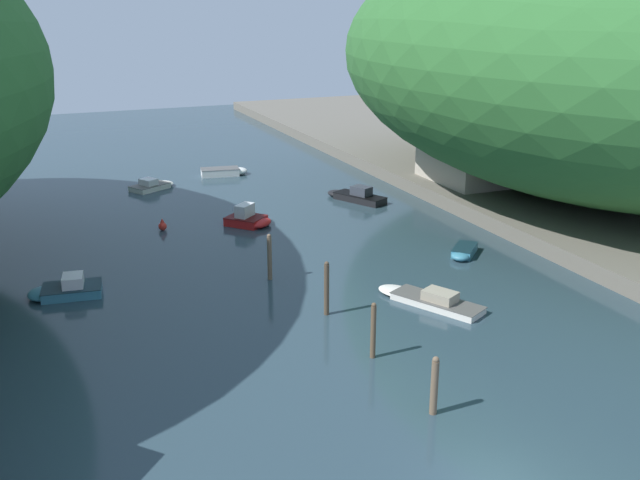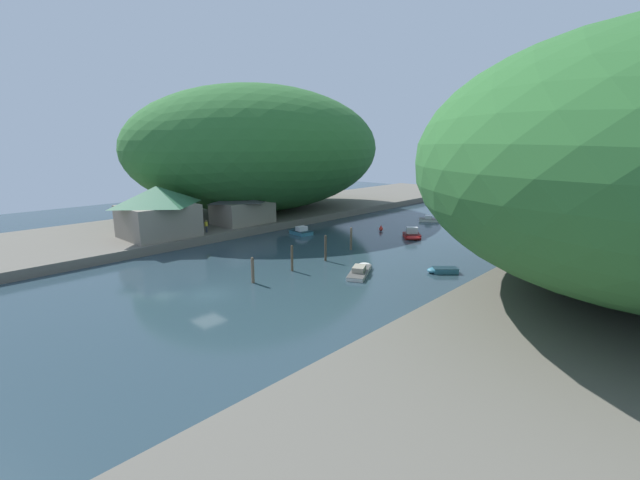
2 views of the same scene
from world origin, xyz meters
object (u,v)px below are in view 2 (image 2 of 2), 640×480
object	(u,v)px
boat_far_upstream	(412,235)
channel_buoy_near	(381,229)
person_on_quay	(206,225)
waterfront_building	(158,211)
right_bank_cottage	(589,232)
boat_navy_launch	(431,220)
boathouse_shed	(242,208)
boat_far_right_bank	(441,270)
boat_near_quay	(360,270)
boat_yellow_tender	(480,223)
boat_cabin_cruiser	(494,243)
boat_moored_right	(300,231)

from	to	relation	value
boat_far_upstream	channel_buoy_near	bearing A→B (deg)	-53.00
boat_far_upstream	person_on_quay	xyz separation A→B (m)	(-19.94, -20.37, 1.61)
waterfront_building	right_bank_cottage	size ratio (longest dim) A/B	1.07
waterfront_building	boat_navy_launch	size ratio (longest dim) A/B	2.05
boathouse_shed	boat_far_right_bank	xyz separation A→B (m)	(32.74, 0.90, -3.13)
waterfront_building	boat_far_right_bank	distance (m)	36.11
boat_near_quay	boat_yellow_tender	bearing A→B (deg)	65.93
boat_yellow_tender	channel_buoy_near	bearing A→B (deg)	-21.79
boat_far_right_bank	channel_buoy_near	size ratio (longest dim) A/B	3.39
boat_far_right_bank	person_on_quay	bearing A→B (deg)	61.23
waterfront_building	boat_near_quay	size ratio (longest dim) A/B	1.43
boat_navy_launch	right_bank_cottage	bearing A→B (deg)	33.77
boathouse_shed	boat_far_right_bank	world-z (taller)	boathouse_shed
boat_cabin_cruiser	boat_moored_right	distance (m)	26.62
boat_cabin_cruiser	right_bank_cottage	bearing A→B (deg)	-34.58
waterfront_building	boathouse_shed	distance (m)	13.24
boat_cabin_cruiser	boat_near_quay	distance (m)	21.54
person_on_quay	boat_near_quay	bearing A→B (deg)	-94.50
waterfront_building	boat_cabin_cruiser	size ratio (longest dim) A/B	1.60
boathouse_shed	channel_buoy_near	size ratio (longest dim) A/B	9.69
boat_navy_launch	boat_far_upstream	world-z (taller)	boat_far_upstream
boat_yellow_tender	person_on_quay	distance (m)	42.99
waterfront_building	person_on_quay	bearing A→B (deg)	68.49
boat_yellow_tender	boat_far_right_bank	size ratio (longest dim) A/B	1.50
boathouse_shed	right_bank_cottage	bearing A→B (deg)	18.76
boat_navy_launch	channel_buoy_near	world-z (taller)	boat_navy_launch
boathouse_shed	right_bank_cottage	distance (m)	45.05
boat_far_upstream	channel_buoy_near	world-z (taller)	boat_far_upstream
boathouse_shed	right_bank_cottage	xyz separation A→B (m)	(42.65, 14.49, 0.33)
right_bank_cottage	boat_cabin_cruiser	distance (m)	11.20
boat_yellow_tender	boat_near_quay	size ratio (longest dim) A/B	0.72
waterfront_building	boat_yellow_tender	distance (m)	49.08
waterfront_building	boat_near_quay	bearing A→B (deg)	17.23
boat_yellow_tender	boat_cabin_cruiser	bearing A→B (deg)	38.90
boat_far_right_bank	boat_moored_right	bearing A→B (deg)	38.60
waterfront_building	boat_near_quay	xyz separation A→B (m)	(26.89, 8.34, -4.23)
boat_far_upstream	boat_navy_launch	bearing A→B (deg)	-113.06
boat_moored_right	person_on_quay	world-z (taller)	person_on_quay
boathouse_shed	person_on_quay	size ratio (longest dim) A/B	5.21
boat_moored_right	boat_near_quay	world-z (taller)	boat_moored_right
waterfront_building	right_bank_cottage	bearing A→B (deg)	32.84
boat_moored_right	boat_navy_launch	distance (m)	24.12
boat_cabin_cruiser	boat_moored_right	bearing A→B (deg)	-179.67
boat_yellow_tender	boat_moored_right	distance (m)	29.79
boat_near_quay	boat_far_right_bank	bearing A→B (deg)	15.77
boathouse_shed	channel_buoy_near	distance (m)	21.26
boat_far_upstream	boat_far_right_bank	bearing A→B (deg)	90.40
boat_navy_launch	person_on_quay	size ratio (longest dim) A/B	2.65
waterfront_building	boat_far_upstream	world-z (taller)	waterfront_building
right_bank_cottage	boat_cabin_cruiser	xyz separation A→B (m)	(-10.59, 1.51, -3.33)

